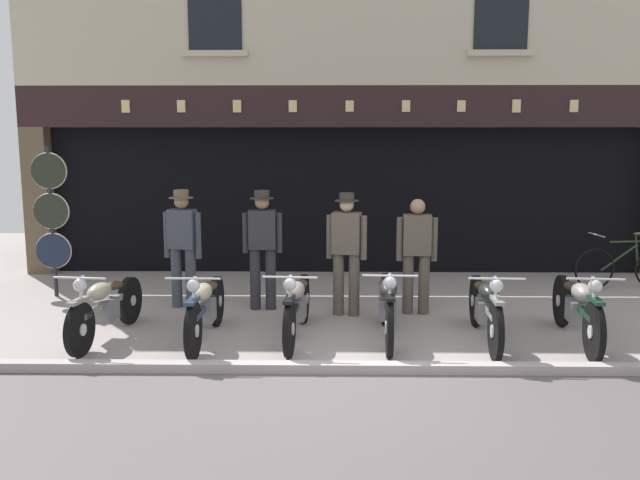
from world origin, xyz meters
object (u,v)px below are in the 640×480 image
Objects in this scene: motorcycle_far_left at (105,306)px; motorcycle_left at (205,307)px; salesman_left at (183,243)px; shopkeeper_center at (262,244)px; motorcycle_right at (577,307)px; salesman_right at (347,248)px; advert_board_near at (520,184)px; tyre_sign_pole at (51,213)px; motorcycle_center at (387,304)px; motorcycle_center_left at (297,305)px; leaning_bicycle at (625,266)px; assistant_far_right at (417,251)px; motorcycle_center_right at (486,307)px.

motorcycle_left reaches higher than motorcycle_far_left.
shopkeeper_center is (1.15, -0.09, 0.00)m from salesman_left.
motorcycle_right is 4.22m from shopkeeper_center.
salesman_left is 1.00× the size of salesman_right.
salesman_right reaches higher than motorcycle_far_left.
advert_board_near is (6.13, 4.20, 1.18)m from motorcycle_far_left.
motorcycle_right is 7.58m from tyre_sign_pole.
motorcycle_right is at bearing 179.64° from motorcycle_center.
salesman_left is at bearing -36.56° from motorcycle_center_left.
shopkeeper_center is at bearing -147.77° from advert_board_near.
shopkeeper_center is at bearing -16.05° from motorcycle_right.
motorcycle_right is 1.22× the size of leaning_bicycle.
motorcycle_right reaches higher than motorcycle_center_left.
motorcycle_center_left is 1.29× the size of assistant_far_right.
salesman_left is at bearing -67.88° from motorcycle_left.
advert_board_near is at bearing -90.95° from motorcycle_right.
motorcycle_center is 5.08m from advert_board_near.
assistant_far_right is at bearing -161.97° from salesman_right.
salesman_right is at bearing -12.90° from tyre_sign_pole.
motorcycle_center_right reaches higher than leaning_bicycle.
advert_board_near reaches higher than shopkeeper_center.
tyre_sign_pole is (-6.10, 2.21, 0.87)m from motorcycle_center_right.
motorcycle_far_left is 1.16× the size of salesman_left.
leaning_bicycle is at bearing -151.86° from motorcycle_far_left.
advert_board_near is at bearing -144.04° from salesman_left.
motorcycle_right is at bearing 172.72° from salesman_left.
motorcycle_right is 1.22× the size of salesman_left.
shopkeeper_center is at bearing -37.86° from motorcycle_center.
motorcycle_center_right is (3.37, 0.03, 0.00)m from motorcycle_left.
leaning_bicycle is at bearing 4.59° from tyre_sign_pole.
assistant_far_right is 1.65× the size of advert_board_near.
motorcycle_left is 2.17m from salesman_right.
motorcycle_center_left is at bearing -28.86° from tyre_sign_pole.
motorcycle_right is at bearing -177.58° from motorcycle_center_left.
advert_board_near is at bearing -106.71° from motorcycle_center_right.
motorcycle_center is 1.25× the size of assistant_far_right.
motorcycle_far_left is 8.07m from leaning_bicycle.
salesman_right is 0.74× the size of tyre_sign_pole.
tyre_sign_pole reaches higher than salesman_right.
motorcycle_center_left is 1.03× the size of motorcycle_center.
motorcycle_center is at bearing 162.27° from salesman_left.
motorcycle_far_left is 3.21m from salesman_right.
assistant_far_right reaches higher than motorcycle_left.
salesman_right reaches higher than motorcycle_left.
salesman_right is (2.95, 1.16, 0.52)m from motorcycle_far_left.
salesman_right is (-0.47, 1.10, 0.51)m from motorcycle_center.
salesman_left is at bearing -12.47° from motorcycle_right.
salesman_right reaches higher than motorcycle_right.
motorcycle_center reaches higher than motorcycle_left.
motorcycle_left is 3.37m from motorcycle_center_right.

